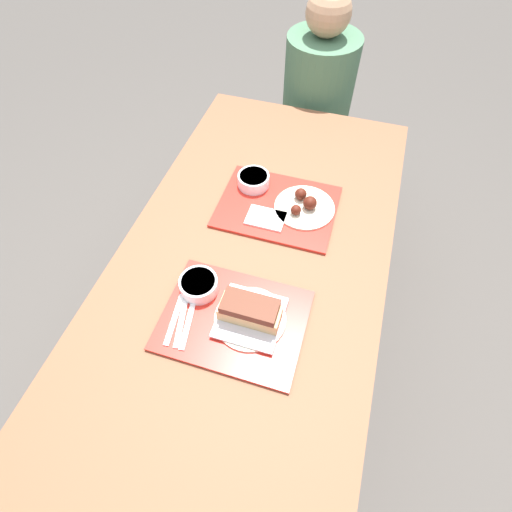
{
  "coord_description": "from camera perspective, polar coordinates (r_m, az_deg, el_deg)",
  "views": [
    {
      "loc": [
        0.24,
        -0.71,
        1.85
      ],
      "look_at": [
        0.02,
        0.02,
        0.82
      ],
      "focal_mm": 28.0,
      "sensor_mm": 36.0,
      "label": 1
    }
  ],
  "objects": [
    {
      "name": "bowl_coleslaw_near",
      "position": [
        1.23,
        -8.18,
        -4.05
      ],
      "size": [
        0.12,
        0.12,
        0.05
      ],
      "color": "silver",
      "rests_on": "tray_near"
    },
    {
      "name": "person_seated_across",
      "position": [
        2.15,
        8.89,
        23.18
      ],
      "size": [
        0.34,
        0.34,
        0.72
      ],
      "color": "#477051",
      "rests_on": "picnic_bench_far"
    },
    {
      "name": "ground_plane",
      "position": [
        2.0,
        -0.74,
        -14.28
      ],
      "size": [
        12.0,
        12.0,
        0.0
      ],
      "primitive_type": "plane",
      "color": "#4C4742"
    },
    {
      "name": "tray_far",
      "position": [
        1.47,
        3.07,
        7.06
      ],
      "size": [
        0.42,
        0.33,
        0.01
      ],
      "color": "red",
      "rests_on": "picnic_table"
    },
    {
      "name": "plastic_fork_near",
      "position": [
        1.21,
        -10.62,
        -9.11
      ],
      "size": [
        0.05,
        0.17,
        0.0
      ],
      "color": "white",
      "rests_on": "tray_near"
    },
    {
      "name": "bowl_coleslaw_far",
      "position": [
        1.52,
        -0.35,
        10.86
      ],
      "size": [
        0.12,
        0.12,
        0.05
      ],
      "color": "silver",
      "rests_on": "tray_far"
    },
    {
      "name": "picnic_table",
      "position": [
        1.38,
        -1.04,
        -3.53
      ],
      "size": [
        0.89,
        1.83,
        0.78
      ],
      "color": "brown",
      "rests_on": "ground_plane"
    },
    {
      "name": "brisket_sandwich_plate",
      "position": [
        1.16,
        -0.86,
        -8.2
      ],
      "size": [
        0.21,
        0.21,
        0.09
      ],
      "color": "beige",
      "rests_on": "tray_near"
    },
    {
      "name": "plastic_spoon_near",
      "position": [
        1.21,
        -11.57,
        -8.81
      ],
      "size": [
        0.04,
        0.17,
        0.0
      ],
      "color": "white",
      "rests_on": "tray_near"
    },
    {
      "name": "wings_plate_far",
      "position": [
        1.46,
        6.91,
        7.25
      ],
      "size": [
        0.22,
        0.22,
        0.06
      ],
      "color": "beige",
      "rests_on": "tray_far"
    },
    {
      "name": "tray_near",
      "position": [
        1.2,
        -3.21,
        -9.11
      ],
      "size": [
        0.42,
        0.33,
        0.01
      ],
      "color": "red",
      "rests_on": "picnic_table"
    },
    {
      "name": "plastic_knife_near",
      "position": [
        1.2,
        -9.66,
        -9.41
      ],
      "size": [
        0.04,
        0.17,
        0.0
      ],
      "color": "white",
      "rests_on": "tray_near"
    },
    {
      "name": "picnic_bench_far",
      "position": [
        2.36,
        7.79,
        15.22
      ],
      "size": [
        0.84,
        0.28,
        0.48
      ],
      "color": "brown",
      "rests_on": "ground_plane"
    },
    {
      "name": "napkin_far",
      "position": [
        1.42,
        1.29,
        5.46
      ],
      "size": [
        0.13,
        0.09,
        0.01
      ],
      "color": "white",
      "rests_on": "tray_far"
    }
  ]
}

